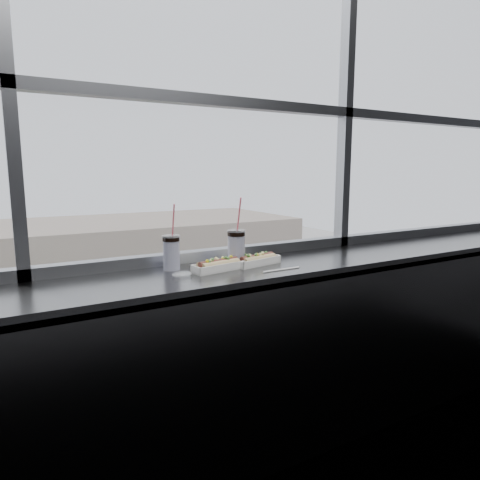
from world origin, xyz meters
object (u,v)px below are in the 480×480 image
hotdog_tray_left (219,265)px  car_far_b (49,367)px  tree_right (168,293)px  wrapper (182,274)px  car_near_d (185,406)px  soda_cup_left (171,251)px  pedestrian_c (91,338)px  soda_cup_right (236,246)px  tree_center (43,309)px  car_far_c (200,338)px  loose_straw (282,270)px  pedestrian_d (173,326)px  hotdog_tray_right (257,260)px

hotdog_tray_left → car_far_b: (0.99, 24.28, -11.00)m
hotdog_tray_left → tree_right: (9.92, 28.28, -8.79)m
wrapper → car_near_d: (6.56, 16.31, -10.96)m
soda_cup_left → pedestrian_c: 30.39m
soda_cup_right → tree_center: bearing=87.9°
soda_cup_right → car_far_c: size_ratio=0.07×
car_far_b → tree_right: 10.03m
soda_cup_left → loose_straw: (0.49, -0.30, -0.10)m
car_far_c → tree_right: bearing=14.8°
loose_straw → tree_right: bearing=71.0°
car_far_b → pedestrian_d: size_ratio=3.33×
soda_cup_right → pedestrian_c: (3.93, 28.00, -11.22)m
hotdog_tray_right → car_near_d: 20.55m
car_far_c → pedestrian_d: bearing=17.0°
soda_cup_right → tree_right: soda_cup_right is taller
car_far_b → soda_cup_right: bearing=-174.8°
pedestrian_c → car_far_b: bearing=-129.1°
hotdog_tray_right → soda_cup_right: soda_cup_right is taller
tree_center → soda_cup_left: bearing=-92.8°
pedestrian_d → tree_right: bearing=-86.8°
soda_cup_left → soda_cup_right: soda_cup_right is taller
car_far_b → hotdog_tray_right: bearing=-174.6°
car_far_b → car_near_d: (5.35, -8.00, 0.02)m
car_near_d → pedestrian_d: 11.75m
loose_straw → tree_center: bearing=87.9°
tree_center → car_near_d: bearing=-66.7°
tree_center → tree_right: size_ratio=1.05×
tree_center → car_far_c: bearing=-22.6°
hotdog_tray_left → tree_center: bearing=78.6°
soda_cup_right → car_far_c: 28.73m
car_far_c → tree_right: 4.71m
car_near_d → tree_center: (-5.16, 12.00, 2.35)m
hotdog_tray_right → loose_straw: bearing=-88.6°
car_far_c → pedestrian_d: 3.28m
soda_cup_right → car_far_b: soda_cup_right is taller
hotdog_tray_right → wrapper: (-0.46, -0.04, -0.02)m
wrapper → pedestrian_c: size_ratio=0.05×
tree_center → car_far_b: bearing=-92.6°
wrapper → pedestrian_c: 30.52m
pedestrian_c → pedestrian_d: bearing=-5.9°
hotdog_tray_right → wrapper: hotdog_tray_right is taller
soda_cup_right → loose_straw: size_ratio=1.64×
hotdog_tray_left → hotdog_tray_right: 0.25m
soda_cup_left → car_near_d: soda_cup_left is taller
hotdog_tray_left → tree_right: bearing=61.7°
hotdog_tray_left → car_far_c: bearing=57.1°
soda_cup_left → wrapper: soda_cup_left is taller
pedestrian_c → car_near_d: bearing=-79.1°
soda_cup_left → pedestrian_d: size_ratio=0.18×
loose_straw → tree_center: size_ratio=0.04×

